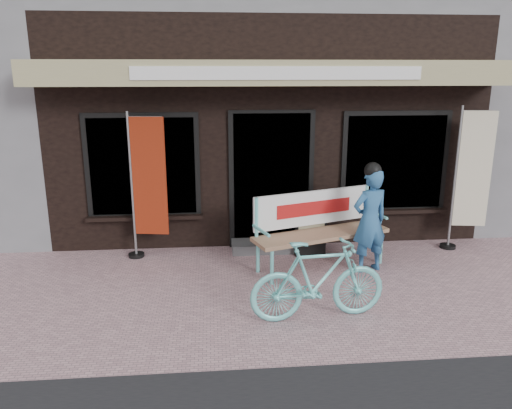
{
  "coord_description": "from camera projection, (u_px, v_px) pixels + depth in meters",
  "views": [
    {
      "loc": [
        -0.95,
        -5.71,
        2.8
      ],
      "look_at": [
        -0.36,
        0.7,
        1.05
      ],
      "focal_mm": 35.0,
      "sensor_mm": 36.0,
      "label": 1
    }
  ],
  "objects": [
    {
      "name": "person",
      "position": [
        370.0,
        218.0,
        7.0
      ],
      "size": [
        0.62,
        0.5,
        1.58
      ],
      "rotation": [
        0.0,
        0.0,
        0.29
      ],
      "color": "#295D90",
      "rests_on": "ground"
    },
    {
      "name": "bench",
      "position": [
        318.0,
        223.0,
        7.22
      ],
      "size": [
        2.08,
        1.14,
        1.1
      ],
      "rotation": [
        0.0,
        0.0,
        0.34
      ],
      "color": "#6CD3D1",
      "rests_on": "ground"
    },
    {
      "name": "storefront",
      "position": [
        255.0,
        60.0,
        10.29
      ],
      "size": [
        7.0,
        6.77,
        6.0
      ],
      "color": "black",
      "rests_on": "ground"
    },
    {
      "name": "nobori_red",
      "position": [
        147.0,
        185.0,
        7.4
      ],
      "size": [
        0.66,
        0.28,
        2.22
      ],
      "rotation": [
        0.0,
        0.0,
        -0.16
      ],
      "color": "gray",
      "rests_on": "ground"
    },
    {
      "name": "nobori_cream",
      "position": [
        470.0,
        177.0,
        7.77
      ],
      "size": [
        0.68,
        0.28,
        2.28
      ],
      "rotation": [
        0.0,
        0.0,
        -0.16
      ],
      "color": "gray",
      "rests_on": "ground"
    },
    {
      "name": "bicycle",
      "position": [
        318.0,
        280.0,
        5.68
      ],
      "size": [
        1.62,
        0.6,
        0.95
      ],
      "primitive_type": "imported",
      "rotation": [
        0.0,
        0.0,
        1.67
      ],
      "color": "#6CD3D1",
      "rests_on": "ground"
    },
    {
      "name": "ground",
      "position": [
        289.0,
        298.0,
        6.31
      ],
      "size": [
        70.0,
        70.0,
        0.0
      ],
      "primitive_type": "plane",
      "color": "#B3898F",
      "rests_on": "ground"
    },
    {
      "name": "menu_stand",
      "position": [
        311.0,
        225.0,
        7.64
      ],
      "size": [
        0.48,
        0.13,
        0.95
      ],
      "rotation": [
        0.0,
        0.0,
        0.05
      ],
      "color": "black",
      "rests_on": "ground"
    }
  ]
}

